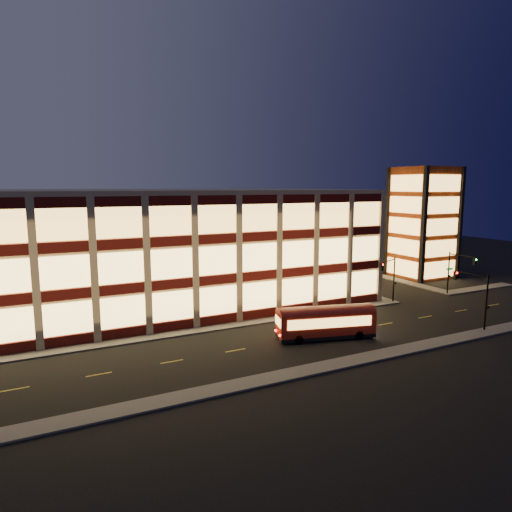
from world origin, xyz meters
TOP-DOWN VIEW (x-y plane):
  - ground at (0.00, 0.00)m, footprint 200.00×200.00m
  - sidewalk_office_south at (-3.00, 1.00)m, footprint 54.00×2.00m
  - sidewalk_office_east at (23.00, 17.00)m, footprint 2.00×30.00m
  - sidewalk_tower_south at (40.00, 1.00)m, footprint 14.00×2.00m
  - sidewalk_tower_west at (34.00, 17.00)m, footprint 2.00×30.00m
  - sidewalk_near at (0.00, -13.00)m, footprint 100.00×2.00m
  - office_building at (-2.91, 16.91)m, footprint 50.45×30.45m
  - stair_tower at (39.95, 11.95)m, footprint 8.60×8.60m
  - traffic_signal_far at (22.21, 0.24)m, footprint 3.79×1.87m
  - traffic_signal_right at (33.50, -0.62)m, footprint 1.20×4.37m
  - traffic_signal_near at (23.50, -11.03)m, footprint 0.32×4.45m
  - trolley_bus at (7.39, -6.88)m, footprint 9.98×4.81m

SIDE VIEW (x-z plane):
  - ground at x=0.00m, z-range 0.00..0.00m
  - sidewalk_office_south at x=-3.00m, z-range 0.00..0.15m
  - sidewalk_office_east at x=23.00m, z-range 0.00..0.15m
  - sidewalk_tower_south at x=40.00m, z-range 0.00..0.15m
  - sidewalk_tower_west at x=34.00m, z-range 0.00..0.15m
  - sidewalk_near at x=0.00m, z-range 0.00..0.15m
  - trolley_bus at x=7.39m, z-range 0.18..3.46m
  - traffic_signal_right at x=33.50m, z-range 1.10..7.10m
  - traffic_signal_far at x=22.21m, z-range 1.11..7.11m
  - traffic_signal_near at x=23.50m, z-range 1.13..7.13m
  - office_building at x=-2.91m, z-range 0.00..14.50m
  - stair_tower at x=39.95m, z-range -0.01..17.99m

